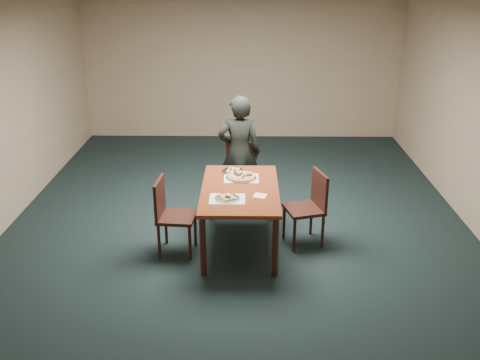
{
  "coord_description": "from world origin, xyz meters",
  "views": [
    {
      "loc": [
        0.11,
        -6.19,
        3.18
      ],
      "look_at": [
        0.03,
        -0.44,
        0.85
      ],
      "focal_mm": 40.0,
      "sensor_mm": 36.0,
      "label": 1
    }
  ],
  "objects_px": {
    "chair_right": "(310,204)",
    "slice_plate_near": "(227,198)",
    "dining_table": "(240,195)",
    "pizza_pan": "(241,176)",
    "slice_plate_far": "(233,171)",
    "chair_far": "(242,172)",
    "chair_left": "(170,212)",
    "diner": "(239,153)"
  },
  "relations": [
    {
      "from": "chair_far",
      "to": "pizza_pan",
      "type": "height_order",
      "value": "chair_far"
    },
    {
      "from": "chair_right",
      "to": "dining_table",
      "type": "bearing_deg",
      "value": -100.68
    },
    {
      "from": "pizza_pan",
      "to": "chair_left",
      "type": "bearing_deg",
      "value": -150.23
    },
    {
      "from": "chair_right",
      "to": "slice_plate_near",
      "type": "xyz_separation_m",
      "value": [
        -0.98,
        -0.4,
        0.25
      ]
    },
    {
      "from": "dining_table",
      "to": "chair_far",
      "type": "height_order",
      "value": "chair_far"
    },
    {
      "from": "dining_table",
      "to": "pizza_pan",
      "type": "height_order",
      "value": "pizza_pan"
    },
    {
      "from": "chair_left",
      "to": "chair_right",
      "type": "relative_size",
      "value": 1.0
    },
    {
      "from": "chair_far",
      "to": "slice_plate_near",
      "type": "xyz_separation_m",
      "value": [
        -0.15,
        -1.43,
        0.25
      ]
    },
    {
      "from": "diner",
      "to": "slice_plate_near",
      "type": "bearing_deg",
      "value": 84.3
    },
    {
      "from": "dining_table",
      "to": "slice_plate_near",
      "type": "height_order",
      "value": "slice_plate_near"
    },
    {
      "from": "dining_table",
      "to": "pizza_pan",
      "type": "bearing_deg",
      "value": 87.44
    },
    {
      "from": "chair_left",
      "to": "chair_right",
      "type": "bearing_deg",
      "value": -76.95
    },
    {
      "from": "dining_table",
      "to": "chair_left",
      "type": "distance_m",
      "value": 0.84
    },
    {
      "from": "chair_far",
      "to": "slice_plate_near",
      "type": "bearing_deg",
      "value": -104.02
    },
    {
      "from": "chair_left",
      "to": "slice_plate_near",
      "type": "bearing_deg",
      "value": -98.0
    },
    {
      "from": "chair_right",
      "to": "diner",
      "type": "relative_size",
      "value": 0.57
    },
    {
      "from": "chair_right",
      "to": "slice_plate_far",
      "type": "height_order",
      "value": "chair_right"
    },
    {
      "from": "chair_right",
      "to": "pizza_pan",
      "type": "xyz_separation_m",
      "value": [
        -0.83,
        0.22,
        0.26
      ]
    },
    {
      "from": "slice_plate_near",
      "to": "slice_plate_far",
      "type": "bearing_deg",
      "value": 87.31
    },
    {
      "from": "dining_table",
      "to": "diner",
      "type": "xyz_separation_m",
      "value": [
        -0.02,
        1.11,
        0.14
      ]
    },
    {
      "from": "pizza_pan",
      "to": "slice_plate_far",
      "type": "relative_size",
      "value": 1.33
    },
    {
      "from": "chair_far",
      "to": "slice_plate_near",
      "type": "relative_size",
      "value": 3.25
    },
    {
      "from": "dining_table",
      "to": "chair_far",
      "type": "distance_m",
      "value": 1.12
    },
    {
      "from": "slice_plate_near",
      "to": "slice_plate_far",
      "type": "distance_m",
      "value": 0.85
    },
    {
      "from": "chair_right",
      "to": "slice_plate_near",
      "type": "height_order",
      "value": "chair_right"
    },
    {
      "from": "slice_plate_near",
      "to": "slice_plate_far",
      "type": "relative_size",
      "value": 1.0
    },
    {
      "from": "chair_far",
      "to": "slice_plate_far",
      "type": "xyz_separation_m",
      "value": [
        -0.11,
        -0.58,
        0.25
      ]
    },
    {
      "from": "dining_table",
      "to": "chair_right",
      "type": "height_order",
      "value": "chair_right"
    },
    {
      "from": "slice_plate_near",
      "to": "diner",
      "type": "bearing_deg",
      "value": 85.47
    },
    {
      "from": "diner",
      "to": "slice_plate_near",
      "type": "distance_m",
      "value": 1.43
    },
    {
      "from": "chair_far",
      "to": "chair_left",
      "type": "distance_m",
      "value": 1.52
    },
    {
      "from": "slice_plate_near",
      "to": "slice_plate_far",
      "type": "height_order",
      "value": "slice_plate_near"
    },
    {
      "from": "chair_left",
      "to": "slice_plate_far",
      "type": "relative_size",
      "value": 3.25
    },
    {
      "from": "chair_far",
      "to": "diner",
      "type": "distance_m",
      "value": 0.28
    },
    {
      "from": "chair_right",
      "to": "slice_plate_near",
      "type": "distance_m",
      "value": 1.09
    },
    {
      "from": "slice_plate_far",
      "to": "chair_far",
      "type": "bearing_deg",
      "value": 79.35
    },
    {
      "from": "chair_right",
      "to": "pizza_pan",
      "type": "bearing_deg",
      "value": -121.32
    },
    {
      "from": "slice_plate_far",
      "to": "diner",
      "type": "bearing_deg",
      "value": 82.82
    },
    {
      "from": "diner",
      "to": "slice_plate_far",
      "type": "relative_size",
      "value": 5.7
    },
    {
      "from": "dining_table",
      "to": "slice_plate_near",
      "type": "distance_m",
      "value": 0.36
    },
    {
      "from": "chair_far",
      "to": "diner",
      "type": "xyz_separation_m",
      "value": [
        -0.04,
        0.0,
        0.28
      ]
    },
    {
      "from": "chair_right",
      "to": "slice_plate_near",
      "type": "bearing_deg",
      "value": -84.03
    }
  ]
}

